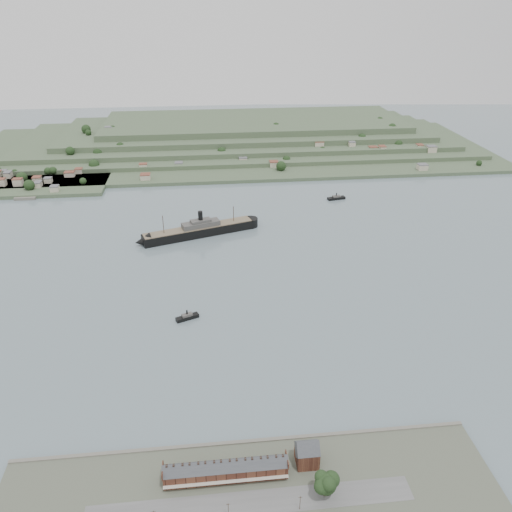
{
  "coord_description": "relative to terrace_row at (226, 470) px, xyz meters",
  "views": [
    {
      "loc": [
        -12.96,
        -320.73,
        193.93
      ],
      "look_at": [
        24.92,
        30.0,
        9.25
      ],
      "focal_mm": 35.0,
      "sensor_mm": 36.0,
      "label": 1
    }
  ],
  "objects": [
    {
      "name": "far_peninsula",
      "position": [
        37.91,
        561.12,
        5.04
      ],
      "size": [
        760.0,
        309.0,
        30.0
      ],
      "color": "#394E34",
      "rests_on": "ground"
    },
    {
      "name": "fig_tree",
      "position": [
        42.26,
        -13.99,
        3.19
      ],
      "size": [
        11.78,
        10.21,
        13.15
      ],
      "color": "#3B291B",
      "rests_on": "ground"
    },
    {
      "name": "gabled_building",
      "position": [
        37.5,
        4.02,
        1.34
      ],
      "size": [
        10.4,
        10.18,
        14.09
      ],
      "color": "#401F16",
      "rests_on": "ground"
    },
    {
      "name": "terrace_row",
      "position": [
        0.0,
        0.0,
        0.0
      ],
      "size": [
        55.6,
        9.8,
        11.07
      ],
      "color": "#401F16",
      "rests_on": "ground"
    },
    {
      "name": "ferry_east",
      "position": [
        136.49,
        336.74,
        -5.09
      ],
      "size": [
        20.03,
        9.06,
        7.26
      ],
      "color": "black",
      "rests_on": "ground"
    },
    {
      "name": "ground",
      "position": [
        10.0,
        168.02,
        -6.84
      ],
      "size": [
        1400.0,
        1400.0,
        0.0
      ],
      "primitive_type": "plane",
      "color": "slate",
      "rests_on": "ground"
    },
    {
      "name": "tugboat",
      "position": [
        -19.15,
        129.19,
        -5.12
      ],
      "size": [
        16.08,
        9.7,
        7.04
      ],
      "color": "black",
      "rests_on": "ground"
    },
    {
      "name": "steamship",
      "position": [
        -13.03,
        260.47,
        -1.7
      ],
      "size": [
        112.8,
        46.83,
        27.86
      ],
      "color": "black",
      "rests_on": "ground"
    }
  ]
}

